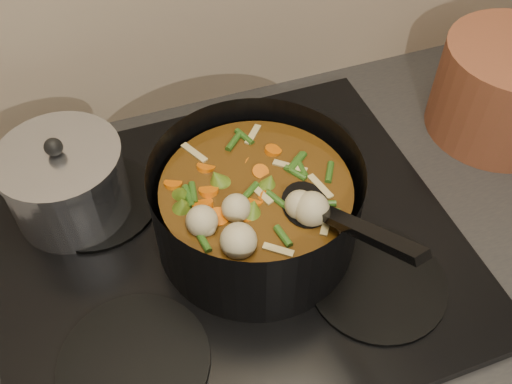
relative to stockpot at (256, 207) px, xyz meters
name	(u,v)px	position (x,y,z in m)	size (l,w,h in m)	color
counter	(237,379)	(-0.04, 0.00, -0.54)	(2.64, 0.64, 0.91)	brown
stovetop	(229,244)	(-0.04, 0.00, -0.07)	(0.62, 0.54, 0.03)	black
stockpot	(256,207)	(0.00, 0.00, 0.00)	(0.28, 0.35, 0.20)	black
saucepan	(67,182)	(-0.23, 0.13, -0.01)	(0.17, 0.17, 0.14)	silver
terracotta_crock	(506,90)	(0.46, 0.10, 0.00)	(0.22, 0.22, 0.16)	brown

